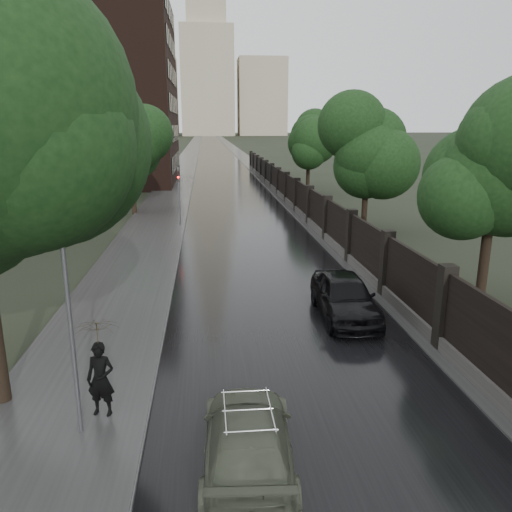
% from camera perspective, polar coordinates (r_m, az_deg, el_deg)
% --- Properties ---
extents(ground, '(800.00, 800.00, 0.00)m').
position_cam_1_polar(ground, '(11.17, 9.14, -22.50)').
color(ground, black).
rests_on(ground, ground).
extents(road, '(8.00, 420.00, 0.02)m').
position_cam_1_polar(road, '(198.67, -5.14, 12.86)').
color(road, black).
rests_on(road, ground).
extents(sidewalk_left, '(4.00, 420.00, 0.16)m').
position_cam_1_polar(sidewalk_left, '(198.69, -6.92, 12.83)').
color(sidewalk_left, '#2D2D2D').
rests_on(sidewalk_left, ground).
extents(verge_right, '(3.00, 420.00, 0.08)m').
position_cam_1_polar(verge_right, '(198.82, -3.52, 12.90)').
color(verge_right, '#2D2D2D').
rests_on(verge_right, ground).
extents(fence_right, '(0.45, 75.72, 2.70)m').
position_cam_1_polar(fence_right, '(41.57, 4.19, 6.89)').
color(fence_right, '#383533').
rests_on(fence_right, ground).
extents(tree_left_far, '(4.25, 4.25, 7.39)m').
position_cam_1_polar(tree_left_far, '(38.96, -14.17, 12.21)').
color(tree_left_far, black).
rests_on(tree_left_far, ground).
extents(tree_right_a, '(4.08, 4.08, 7.01)m').
position_cam_1_polar(tree_right_a, '(19.42, 25.59, 8.12)').
color(tree_right_a, black).
rests_on(tree_right_a, ground).
extents(tree_right_b, '(4.08, 4.08, 7.01)m').
position_cam_1_polar(tree_right_b, '(32.19, 12.63, 11.31)').
color(tree_right_b, black).
rests_on(tree_right_b, ground).
extents(tree_right_c, '(4.08, 4.08, 7.01)m').
position_cam_1_polar(tree_right_c, '(49.60, 6.05, 12.70)').
color(tree_right_c, black).
rests_on(tree_right_c, ground).
extents(lamp_post, '(0.25, 0.12, 5.11)m').
position_cam_1_polar(lamp_post, '(11.22, -20.44, -7.41)').
color(lamp_post, '#59595E').
rests_on(lamp_post, ground).
extents(traffic_light, '(0.16, 0.32, 4.00)m').
position_cam_1_polar(traffic_light, '(33.87, -8.80, 7.31)').
color(traffic_light, '#59595E').
rests_on(traffic_light, ground).
extents(brick_building, '(24.00, 18.00, 20.00)m').
position_cam_1_polar(brick_building, '(62.58, -21.01, 16.90)').
color(brick_building, black).
rests_on(brick_building, ground).
extents(stalinist_tower, '(92.00, 30.00, 159.00)m').
position_cam_1_polar(stalinist_tower, '(310.17, -5.61, 20.64)').
color(stalinist_tower, tan).
rests_on(stalinist_tower, ground).
extents(volga_sedan, '(2.08, 4.55, 1.29)m').
position_cam_1_polar(volga_sedan, '(10.57, -0.92, -20.36)').
color(volga_sedan, '#4C5141').
rests_on(volga_sedan, ground).
extents(car_right_near, '(1.98, 4.71, 1.59)m').
position_cam_1_polar(car_right_near, '(18.12, 10.08, -4.54)').
color(car_right_near, black).
rests_on(car_right_near, ground).
extents(pedestrian_umbrella, '(1.23, 1.24, 2.80)m').
position_cam_1_polar(pedestrian_umbrella, '(11.94, -17.68, -9.17)').
color(pedestrian_umbrella, black).
rests_on(pedestrian_umbrella, sidewalk_left).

